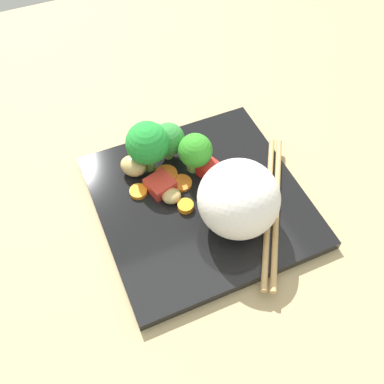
{
  "coord_description": "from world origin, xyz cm",
  "views": [
    {
      "loc": [
        13.55,
        29.37,
        47.01
      ],
      "look_at": [
        1.18,
        0.1,
        3.34
      ],
      "focal_mm": 41.08,
      "sensor_mm": 36.0,
      "label": 1
    }
  ],
  "objects": [
    {
      "name": "ground_plane",
      "position": [
        0.0,
        0.0,
        -1.0
      ],
      "size": [
        110.0,
        110.0,
        2.0
      ],
      "primitive_type": "cube",
      "color": "tan"
    },
    {
      "name": "square_plate",
      "position": [
        0.0,
        0.0,
        0.67
      ],
      "size": [
        25.67,
        25.67,
        1.34
      ],
      "primitive_type": "cube",
      "rotation": [
        0.0,
        0.0,
        0.01
      ],
      "color": "black",
      "rests_on": "ground_plane"
    },
    {
      "name": "rice_mound",
      "position": [
        -2.65,
        4.78,
        5.86
      ],
      "size": [
        11.96,
        11.99,
        9.05
      ],
      "primitive_type": "ellipsoid",
      "rotation": [
        0.0,
        0.0,
        2.85
      ],
      "color": "white",
      "rests_on": "square_plate"
    },
    {
      "name": "broccoli_floret_0",
      "position": [
        -1.2,
        -4.51,
        5.0
      ],
      "size": [
        4.43,
        4.43,
        6.14
      ],
      "color": "#76BF54",
      "rests_on": "square_plate"
    },
    {
      "name": "broccoli_floret_1",
      "position": [
        1.12,
        -8.03,
        4.67
      ],
      "size": [
        4.35,
        4.35,
        5.68
      ],
      "color": "#83BB58",
      "rests_on": "square_plate"
    },
    {
      "name": "broccoli_floret_2",
      "position": [
        4.15,
        -7.26,
        6.0
      ],
      "size": [
        5.56,
        5.56,
        7.64
      ],
      "color": "#6FB14B",
      "rests_on": "square_plate"
    },
    {
      "name": "carrot_slice_0",
      "position": [
        2.31,
        0.71,
        1.73
      ],
      "size": [
        2.72,
        2.72,
        0.78
      ],
      "primitive_type": "cylinder",
      "rotation": [
        0.0,
        0.0,
        5.19
      ],
      "color": "orange",
      "rests_on": "square_plate"
    },
    {
      "name": "carrot_slice_1",
      "position": [
        1.36,
        -2.97,
        1.55
      ],
      "size": [
        3.55,
        3.55,
        0.43
      ],
      "primitive_type": "cylinder",
      "rotation": [
        0.0,
        0.0,
        2.72
      ],
      "color": "orange",
      "rests_on": "square_plate"
    },
    {
      "name": "carrot_slice_2",
      "position": [
        2.78,
        -4.91,
        1.67
      ],
      "size": [
        3.24,
        3.24,
        0.67
      ],
      "primitive_type": "cylinder",
      "rotation": [
        0.0,
        0.0,
        4.78
      ],
      "color": "orange",
      "rests_on": "square_plate"
    },
    {
      "name": "carrot_slice_3",
      "position": [
        7.0,
        -3.81,
        1.61
      ],
      "size": [
        2.37,
        2.37,
        0.55
      ],
      "primitive_type": "cylinder",
      "rotation": [
        0.0,
        0.0,
        0.04
      ],
      "color": "orange",
      "rests_on": "square_plate"
    },
    {
      "name": "pepper_chunk_0",
      "position": [
        4.16,
        -3.3,
        2.19
      ],
      "size": [
        3.94,
        3.91,
        1.71
      ],
      "primitive_type": "cube",
      "rotation": [
        0.0,
        0.0,
        3.42
      ],
      "color": "red",
      "rests_on": "square_plate"
    },
    {
      "name": "pepper_chunk_1",
      "position": [
        -2.51,
        -3.32,
        2.33
      ],
      "size": [
        3.1,
        2.83,
        1.98
      ],
      "primitive_type": "cube",
      "rotation": [
        0.0,
        0.0,
        3.54
      ],
      "color": "red",
      "rests_on": "square_plate"
    },
    {
      "name": "chicken_piece_0",
      "position": [
        6.43,
        -7.22,
        2.66
      ],
      "size": [
        4.42,
        4.47,
        2.65
      ],
      "primitive_type": "ellipsoid",
      "rotation": [
        0.0,
        0.0,
        2.3
      ],
      "color": "tan",
      "rests_on": "square_plate"
    },
    {
      "name": "chicken_piece_1",
      "position": [
        3.46,
        -1.16,
        2.12
      ],
      "size": [
        2.49,
        2.36,
        1.57
      ],
      "primitive_type": "ellipsoid",
      "rotation": [
        0.0,
        0.0,
        3.13
      ],
      "color": "tan",
      "rests_on": "square_plate"
    },
    {
      "name": "chicken_piece_2",
      "position": [
        -2.06,
        -6.93,
        2.3
      ],
      "size": [
        4.03,
        4.02,
        1.93
      ],
      "primitive_type": "ellipsoid",
      "rotation": [
        0.0,
        0.0,
        5.54
      ],
      "color": "tan",
      "rests_on": "square_plate"
    },
    {
      "name": "chopstick_pair",
      "position": [
        -7.58,
        5.09,
        1.7
      ],
      "size": [
        13.2,
        20.19,
        0.74
      ],
      "rotation": [
        0.0,
        0.0,
        4.17
      ],
      "color": "tan",
      "rests_on": "square_plate"
    }
  ]
}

